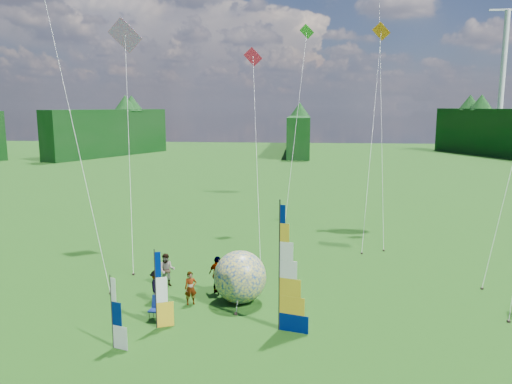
# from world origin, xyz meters

# --- Properties ---
(ground) EXTENTS (220.00, 220.00, 0.00)m
(ground) POSITION_xyz_m (0.00, 0.00, 0.00)
(ground) COLOR #1A490A
(ground) RESTS_ON ground
(treeline_ring) EXTENTS (210.00, 210.00, 8.00)m
(treeline_ring) POSITION_xyz_m (0.00, 0.00, 4.00)
(treeline_ring) COLOR #173716
(treeline_ring) RESTS_ON ground
(turbine_right) EXTENTS (8.00, 1.20, 30.00)m
(turbine_right) POSITION_xyz_m (45.00, 102.00, 15.00)
(turbine_right) COLOR silver
(turbine_right) RESTS_ON ground
(feather_banner_main) EXTENTS (1.40, 0.47, 5.30)m
(feather_banner_main) POSITION_xyz_m (0.11, 2.34, 2.65)
(feather_banner_main) COLOR #00135C
(feather_banner_main) RESTS_ON ground
(side_banner_left) EXTENTS (0.90, 0.43, 3.29)m
(side_banner_left) POSITION_xyz_m (-4.98, 2.02, 1.65)
(side_banner_left) COLOR gold
(side_banner_left) RESTS_ON ground
(side_banner_far) EXTENTS (0.84, 0.35, 2.82)m
(side_banner_far) POSITION_xyz_m (-6.13, 0.16, 1.41)
(side_banner_far) COLOR white
(side_banner_far) RESTS_ON ground
(bol_inflatable) EXTENTS (2.93, 2.93, 2.48)m
(bol_inflatable) POSITION_xyz_m (-1.86, 5.14, 1.24)
(bol_inflatable) COLOR navy
(bol_inflatable) RESTS_ON ground
(spectator_a) EXTENTS (0.67, 0.56, 1.58)m
(spectator_a) POSITION_xyz_m (-4.13, 4.66, 0.79)
(spectator_a) COLOR #66594C
(spectator_a) RESTS_ON ground
(spectator_b) EXTENTS (0.88, 0.50, 1.72)m
(spectator_b) POSITION_xyz_m (-5.88, 6.89, 0.86)
(spectator_b) COLOR #66594C
(spectator_b) RESTS_ON ground
(spectator_c) EXTENTS (0.50, 1.03, 1.52)m
(spectator_c) POSITION_xyz_m (-5.84, 4.87, 0.76)
(spectator_c) COLOR #66594C
(spectator_c) RESTS_ON ground
(spectator_d) EXTENTS (1.17, 1.01, 1.89)m
(spectator_d) POSITION_xyz_m (-3.11, 6.15, 0.95)
(spectator_d) COLOR #66594C
(spectator_d) RESTS_ON ground
(camp_chair) EXTENTS (0.65, 0.65, 1.02)m
(camp_chair) POSITION_xyz_m (-5.25, 2.81, 0.51)
(camp_chair) COLOR #0A1A54
(camp_chair) RESTS_ON ground
(kite_whale) EXTENTS (8.09, 15.51, 20.81)m
(kite_whale) POSITION_xyz_m (6.51, 20.18, 10.40)
(kite_whale) COLOR black
(kite_whale) RESTS_ON ground
(kite_rainbow_delta) EXTENTS (7.23, 12.58, 15.81)m
(kite_rainbow_delta) POSITION_xyz_m (-9.66, 12.61, 7.90)
(kite_rainbow_delta) COLOR #F13A3D
(kite_rainbow_delta) RESTS_ON ground
(small_kite_red) EXTENTS (4.64, 12.22, 13.94)m
(small_kite_red) POSITION_xyz_m (-2.16, 16.20, 6.97)
(small_kite_red) COLOR red
(small_kite_red) RESTS_ON ground
(small_kite_orange) EXTENTS (5.46, 11.88, 15.86)m
(small_kite_orange) POSITION_xyz_m (5.72, 18.20, 7.93)
(small_kite_orange) COLOR orange
(small_kite_orange) RESTS_ON ground
(small_kite_pink) EXTENTS (8.46, 8.63, 17.61)m
(small_kite_pink) POSITION_xyz_m (-11.16, 8.41, 8.80)
(small_kite_pink) COLOR #CF3A69
(small_kite_pink) RESTS_ON ground
(small_kite_green) EXTENTS (5.63, 12.04, 16.62)m
(small_kite_green) POSITION_xyz_m (0.38, 23.45, 8.31)
(small_kite_green) COLOR green
(small_kite_green) RESTS_ON ground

